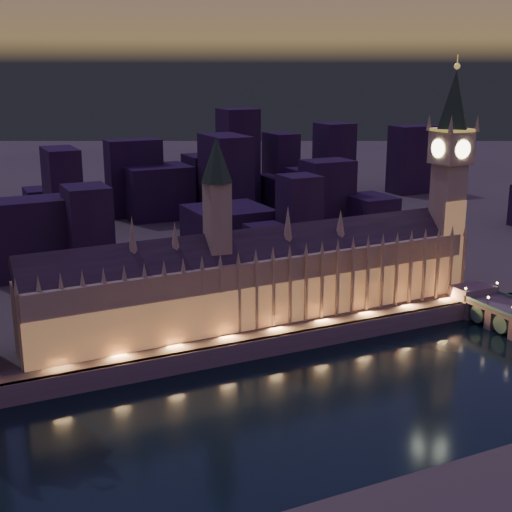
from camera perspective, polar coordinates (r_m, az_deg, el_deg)
name	(u,v)px	position (r m, az deg, el deg)	size (l,w,h in m)	color
ground_plane	(311,400)	(253.91, 4.43, -11.41)	(2000.00, 2000.00, 0.00)	black
north_bank	(47,178)	(733.28, -16.35, 5.97)	(2000.00, 960.00, 8.00)	#40332F
embankment_wall	(260,348)	(285.17, 0.31, -7.39)	(2000.00, 2.50, 8.00)	#554649
palace_of_westminster	(260,277)	(299.44, 0.35, -1.73)	(202.00, 26.34, 78.00)	#9D7454
elizabeth_tower	(450,163)	(343.84, 15.28, 7.19)	(18.00, 18.00, 109.13)	#9D7454
city_backdrop	(174,193)	(475.31, -6.55, 5.06)	(497.77, 215.63, 72.59)	black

